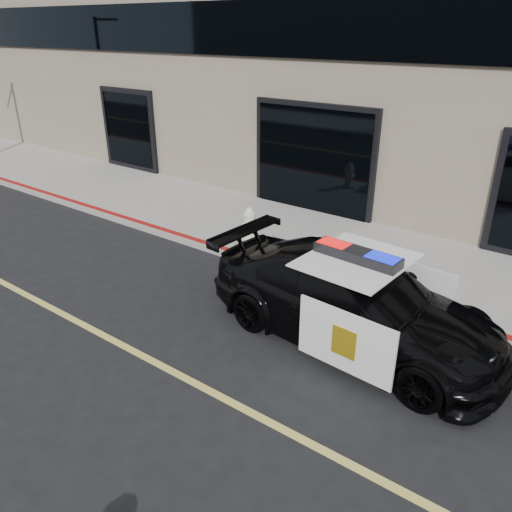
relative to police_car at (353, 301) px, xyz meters
The scene contains 4 objects.
ground 3.46m from the police_car, 137.69° to the right, with size 120.00×120.00×0.00m, color black.
sidewalk_n 3.94m from the police_car, 130.22° to the left, with size 60.00×3.50×0.15m, color gray.
police_car is the anchor object (origin of this frame).
fire_hydrant 4.18m from the police_car, 149.76° to the left, with size 0.33×0.46×0.74m.
Camera 1 is at (5.27, -3.99, 4.56)m, focal length 35.00 mm.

